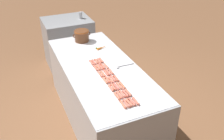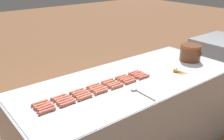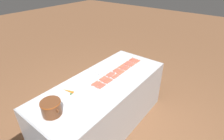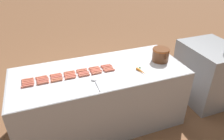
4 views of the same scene
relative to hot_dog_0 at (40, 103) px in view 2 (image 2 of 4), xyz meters
The scene contains 39 objects.
griddle_counter 0.97m from the hot_dog_0, 84.68° to the left, with size 0.93×2.21×0.87m.
hot_dog_0 is the anchor object (origin of this frame).
hot_dog_1 0.16m from the hot_dog_0, 88.65° to the left, with size 0.03×0.14×0.03m.
hot_dog_2 0.32m from the hot_dog_0, 89.38° to the left, with size 0.03×0.14×0.03m.
hot_dog_3 0.49m from the hot_dog_0, 89.65° to the left, with size 0.03×0.14×0.03m.
hot_dog_4 0.65m from the hot_dog_0, 90.02° to the left, with size 0.03×0.14×0.03m.
hot_dog_5 0.81m from the hot_dog_0, 89.86° to the left, with size 0.03×0.14×0.03m.
hot_dog_6 0.97m from the hot_dog_0, 89.88° to the left, with size 0.03×0.14×0.03m.
hot_dog_7 0.04m from the hot_dog_0, ahead, with size 0.03×0.14×0.03m.
hot_dog_8 0.17m from the hot_dog_0, 76.95° to the left, with size 0.03×0.14×0.03m.
hot_dog_9 0.33m from the hot_dog_0, 83.40° to the left, with size 0.03×0.14×0.03m.
hot_dog_10 0.49m from the hot_dog_0, 85.58° to the left, with size 0.03×0.14×0.03m.
hot_dog_11 0.65m from the hot_dog_0, 86.85° to the left, with size 0.03×0.14×0.03m.
hot_dog_12 0.81m from the hot_dog_0, 87.35° to the left, with size 0.03×0.14×0.03m.
hot_dog_13 0.98m from the hot_dog_0, 87.93° to the left, with size 0.03×0.14×0.03m.
hot_dog_14 0.07m from the hot_dog_0, ahead, with size 0.03×0.14×0.03m.
hot_dog_15 0.18m from the hot_dog_0, 66.39° to the left, with size 0.03×0.14×0.03m.
hot_dog_16 0.33m from the hot_dog_0, 77.55° to the left, with size 0.03×0.14×0.03m.
hot_dog_17 0.49m from the hot_dog_0, 81.46° to the left, with size 0.03×0.14×0.03m.
hot_dog_18 0.66m from the hot_dog_0, 83.43° to the left, with size 0.03×0.14×0.03m.
hot_dog_19 0.81m from the hot_dog_0, 84.80° to the left, with size 0.03×0.14×0.03m.
hot_dog_20 0.98m from the hot_dog_0, 85.66° to the left, with size 0.04×0.14×0.03m.
hot_dog_21 0.11m from the hot_dog_0, ahead, with size 0.03×0.14×0.03m.
hot_dog_22 0.20m from the hot_dog_0, 56.56° to the left, with size 0.03×0.14×0.03m.
hot_dog_23 0.34m from the hot_dog_0, 71.38° to the left, with size 0.03×0.14×0.03m.
hot_dog_24 0.50m from the hot_dog_0, 77.60° to the left, with size 0.03×0.14×0.03m.
hot_dog_25 0.66m from the hot_dog_0, 80.37° to the left, with size 0.03×0.14×0.03m.
hot_dog_26 0.82m from the hot_dog_0, 82.62° to the left, with size 0.03×0.14×0.03m.
hot_dog_27 0.97m from the hot_dog_0, 83.54° to the left, with size 0.03×0.14×0.03m.
hot_dog_28 0.14m from the hot_dog_0, ahead, with size 0.03×0.14×0.03m.
hot_dog_29 0.22m from the hot_dog_0, 48.86° to the left, with size 0.03×0.14×0.03m.
hot_dog_30 0.35m from the hot_dog_0, 65.76° to the left, with size 0.03×0.14×0.03m.
hot_dog_31 0.50m from the hot_dog_0, 73.57° to the left, with size 0.03×0.14×0.03m.
hot_dog_32 0.66m from the hot_dog_0, 77.24° to the left, with size 0.03×0.14×0.03m.
hot_dog_33 0.82m from the hot_dog_0, 79.83° to the left, with size 0.03×0.14×0.03m.
hot_dog_34 0.99m from the hot_dog_0, 81.64° to the left, with size 0.03×0.14×0.03m.
bean_pot 1.73m from the hot_dog_0, 86.32° to the left, with size 0.29×0.23×0.18m.
serving_spoon 0.80m from the hot_dog_0, 66.75° to the left, with size 0.27×0.07×0.02m.
carrot 1.37m from the hot_dog_0, 77.67° to the left, with size 0.18×0.07×0.03m.
Camera 2 is at (1.61, -1.48, 1.86)m, focal length 41.00 mm.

